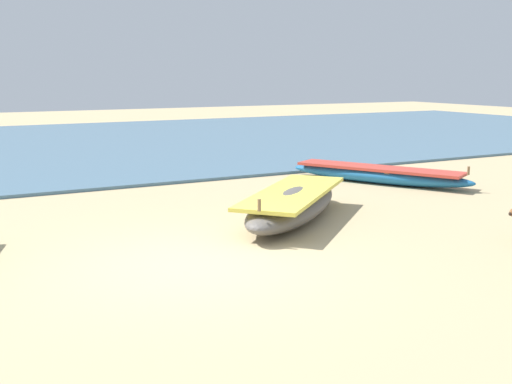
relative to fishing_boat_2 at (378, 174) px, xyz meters
name	(u,v)px	position (x,y,z in m)	size (l,w,h in m)	color
ground	(196,264)	(-6.80, -4.22, -0.23)	(80.00, 80.00, 0.00)	tan
sea_water	(30,147)	(-6.80, 12.27, -0.19)	(60.00, 20.00, 0.08)	slate
fishing_boat_2	(378,174)	(0.00, 0.00, 0.00)	(3.09, 4.71, 0.61)	#1E669E
fishing_boat_3	(293,204)	(-4.08, -2.49, 0.08)	(3.91, 3.71, 0.78)	#5B5651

